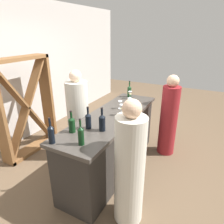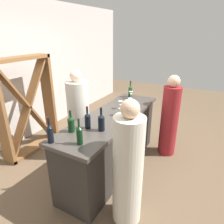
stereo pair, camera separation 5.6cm
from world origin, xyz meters
The scene contains 17 objects.
ground_plane centered at (0.00, 0.00, 0.00)m, with size 12.00×12.00×0.00m, color brown.
back_wall centered at (0.00, 2.20, 1.40)m, with size 8.00×0.10×2.80m, color #BCB7B2.
bar_counter centered at (0.00, 0.00, 0.49)m, with size 2.27×0.68×0.98m.
wine_rack centered at (-0.21, 1.65, 0.89)m, with size 1.11×0.28×1.78m.
wine_bottle_leftmost_near_black centered at (-1.05, 0.23, 1.10)m, with size 0.07×0.07×0.31m.
wine_bottle_second_left_dark_green centered at (-0.92, -0.09, 1.10)m, with size 0.07×0.07×0.32m.
wine_bottle_center_dark_green centered at (-0.72, 0.19, 1.09)m, with size 0.08×0.08×0.29m.
wine_bottle_second_right_near_black centered at (-0.54, 0.07, 1.09)m, with size 0.08×0.08×0.30m.
wine_bottle_rightmost_near_black centered at (-0.51, -0.13, 1.10)m, with size 0.08×0.08×0.32m.
wine_bottle_far_right_olive_green centered at (0.97, 0.13, 1.10)m, with size 0.08×0.08×0.31m.
wine_glass_near_left centered at (0.06, -0.14, 1.10)m, with size 0.08×0.08×0.17m.
wine_glass_near_center centered at (0.46, -0.10, 1.09)m, with size 0.07×0.07×0.16m.
wine_glass_near_right centered at (0.31, 0.01, 1.07)m, with size 0.07×0.07×0.13m.
wine_glass_far_left centered at (0.87, 0.07, 1.08)m, with size 0.07×0.07×0.14m.
person_left_guest centered at (-0.76, -0.62, 0.72)m, with size 0.39×0.39×1.56m.
person_center_guest centered at (0.92, -0.68, 0.70)m, with size 0.38×0.38×1.50m.
person_right_guest centered at (0.06, 0.69, 0.74)m, with size 0.47×0.47×1.60m.
Camera 2 is at (-2.48, -1.36, 2.18)m, focal length 32.22 mm.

